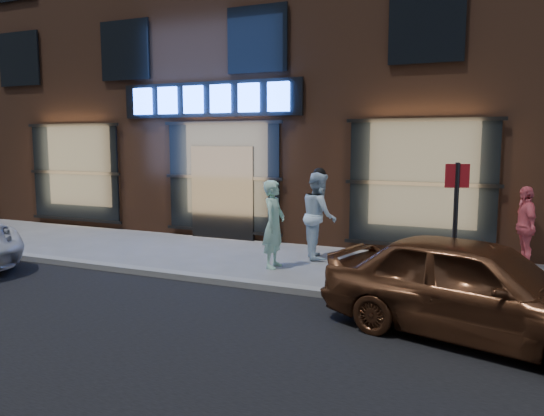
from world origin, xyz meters
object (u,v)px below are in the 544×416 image
(gold_sedan, at_px, (475,288))
(sign_post, at_px, (455,221))
(man_bowtie, at_px, (274,224))
(man_cap, at_px, (319,215))
(passerby, at_px, (525,226))

(gold_sedan, bearing_deg, sign_post, 32.03)
(man_bowtie, relative_size, man_cap, 0.94)
(man_cap, relative_size, passerby, 1.15)
(man_cap, distance_m, gold_sedan, 5.02)
(man_bowtie, height_order, man_cap, man_cap)
(man_bowtie, height_order, sign_post, sign_post)
(man_cap, distance_m, passerby, 4.18)
(man_cap, height_order, passerby, man_cap)
(gold_sedan, bearing_deg, man_bowtie, 72.56)
(man_bowtie, bearing_deg, sign_post, -113.65)
(man_cap, xyz_separation_m, gold_sedan, (3.37, -3.72, -0.27))
(man_bowtie, relative_size, passerby, 1.08)
(passerby, xyz_separation_m, sign_post, (-1.08, -3.43, 0.53))
(man_cap, relative_size, sign_post, 0.85)
(gold_sedan, bearing_deg, passerby, 6.64)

